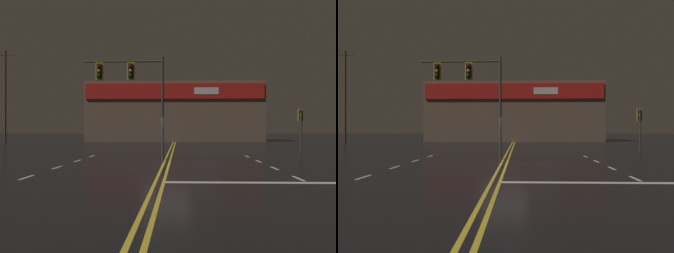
{
  "view_description": "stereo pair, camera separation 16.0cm",
  "coord_description": "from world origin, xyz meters",
  "views": [
    {
      "loc": [
        0.72,
        -19.74,
        1.94
      ],
      "look_at": [
        0.0,
        3.14,
        2.0
      ],
      "focal_mm": 40.0,
      "sensor_mm": 36.0,
      "label": 1
    },
    {
      "loc": [
        0.88,
        -19.73,
        1.94
      ],
      "look_at": [
        0.0,
        3.14,
        2.0
      ],
      "focal_mm": 40.0,
      "sensor_mm": 36.0,
      "label": 2
    }
  ],
  "objects": [
    {
      "name": "ground_plane",
      "position": [
        0.0,
        0.0,
        0.0
      ],
      "size": [
        200.0,
        200.0,
        0.0
      ],
      "primitive_type": "plane",
      "color": "black"
    },
    {
      "name": "traffic_signal_median",
      "position": [
        -2.01,
        1.0,
        4.48
      ],
      "size": [
        4.49,
        0.36,
        5.87
      ],
      "color": "#38383D",
      "rests_on": "ground"
    },
    {
      "name": "traffic_signal_corner_northeast",
      "position": [
        10.48,
        10.73,
        2.52
      ],
      "size": [
        0.42,
        0.36,
        3.43
      ],
      "color": "#38383D",
      "rests_on": "ground"
    },
    {
      "name": "road_markings",
      "position": [
        1.06,
        -1.33,
        0.0
      ],
      "size": [
        15.53,
        60.0,
        0.01
      ],
      "color": "gold",
      "rests_on": "ground"
    },
    {
      "name": "building_backdrop",
      "position": [
        0.0,
        34.77,
        4.12
      ],
      "size": [
        24.17,
        10.23,
        8.2
      ],
      "color": "brown",
      "rests_on": "ground"
    },
    {
      "name": "utility_pole_row",
      "position": [
        -1.54,
        27.63,
        5.75
      ],
      "size": [
        45.58,
        0.26,
        11.85
      ],
      "color": "#4C3828",
      "rests_on": "ground"
    }
  ]
}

